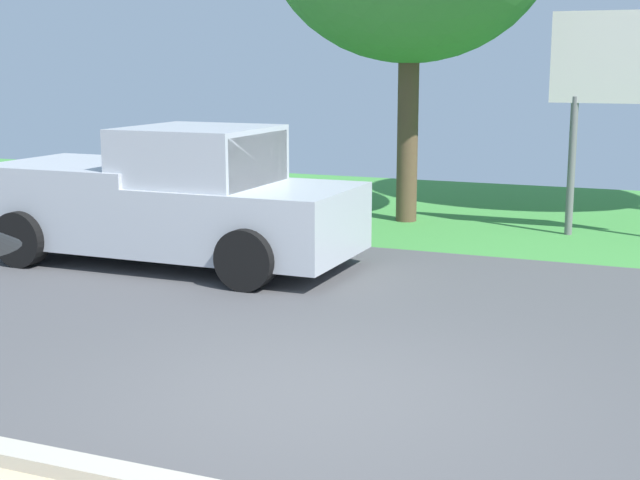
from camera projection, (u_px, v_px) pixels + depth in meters
ground_plane at (413, 311)px, 10.24m from camera, size 40.00×22.00×0.20m
pickup_truck at (170, 200)px, 12.38m from camera, size 5.20×2.28×1.88m
roadside_billboard at (637, 74)px, 13.76m from camera, size 2.60×0.12×3.50m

